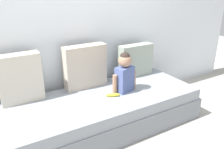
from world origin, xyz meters
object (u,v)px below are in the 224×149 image
Objects in this scene: throw_pillow_left at (20,78)px; banana at (113,95)px; couch at (99,113)px; toddler at (124,72)px; throw_pillow_right at (135,60)px; throw_pillow_center at (85,67)px.

throw_pillow_left reaches higher than banana.
couch is 5.03× the size of toddler.
throw_pillow_center is at bearing 180.00° from throw_pillow_right.
throw_pillow_left reaches higher than toddler.
throw_pillow_left is at bearing 180.00° from throw_pillow_right.
banana reaches higher than couch.
throw_pillow_right is (1.53, 0.00, -0.05)m from throw_pillow_left.
throw_pillow_center is 1.10× the size of toddler.
couch is 0.28m from banana.
toddler is at bearing 17.93° from banana.
throw_pillow_left is at bearing 155.38° from banana.
throw_pillow_left is (-0.76, 0.36, 0.48)m from couch.
throw_pillow_left is at bearing 162.30° from toddler.
throw_pillow_center is 0.51m from banana.
throw_pillow_left is 1.53m from throw_pillow_right.
banana is at bearing -162.07° from toddler.
throw_pillow_center is 1.09× the size of throw_pillow_right.
banana is (0.91, -0.42, -0.25)m from throw_pillow_left.
banana is (0.15, -0.06, 0.23)m from couch.
throw_pillow_left is 3.19× the size of banana.
couch is 4.59× the size of throw_pillow_center.
couch is 0.95m from throw_pillow_right.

